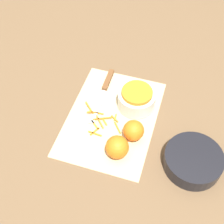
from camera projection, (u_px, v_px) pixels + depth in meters
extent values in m
plane|color=brown|center=(112.00, 118.00, 1.17)|extent=(4.00, 4.00, 0.00)
cube|color=#CCB284|center=(112.00, 117.00, 1.17)|extent=(0.45, 0.32, 0.01)
cylinder|color=silver|center=(136.00, 99.00, 1.18)|extent=(0.14, 0.14, 0.06)
cylinder|color=orange|center=(137.00, 93.00, 1.15)|extent=(0.12, 0.12, 0.02)
cylinder|color=black|center=(193.00, 161.00, 1.03)|extent=(0.19, 0.19, 0.06)
cube|color=brown|center=(108.00, 80.00, 1.27)|extent=(0.11, 0.02, 0.02)
cube|color=#B2B2B7|center=(98.00, 106.00, 1.20)|extent=(0.17, 0.02, 0.00)
sphere|color=orange|center=(117.00, 147.00, 1.04)|extent=(0.08, 0.08, 0.08)
sphere|color=orange|center=(134.00, 130.00, 1.08)|extent=(0.07, 0.07, 0.07)
cube|color=orange|center=(118.00, 128.00, 1.14)|extent=(0.04, 0.04, 0.00)
cube|color=orange|center=(95.00, 134.00, 1.12)|extent=(0.01, 0.05, 0.00)
cube|color=orange|center=(102.00, 118.00, 1.16)|extent=(0.03, 0.07, 0.00)
cube|color=orange|center=(115.00, 119.00, 1.16)|extent=(0.03, 0.03, 0.00)
cube|color=orange|center=(115.00, 117.00, 1.17)|extent=(0.03, 0.01, 0.00)
cube|color=orange|center=(100.00, 122.00, 1.15)|extent=(0.05, 0.05, 0.00)
cube|color=orange|center=(105.00, 122.00, 1.15)|extent=(0.03, 0.03, 0.00)
cube|color=orange|center=(89.00, 108.00, 1.19)|extent=(0.05, 0.05, 0.00)
cube|color=orange|center=(92.00, 112.00, 1.17)|extent=(0.02, 0.04, 0.00)
cube|color=orange|center=(96.00, 112.00, 1.18)|extent=(0.01, 0.06, 0.00)
cube|color=orange|center=(95.00, 125.00, 1.14)|extent=(0.03, 0.04, 0.00)
cube|color=orange|center=(95.00, 131.00, 1.13)|extent=(0.04, 0.02, 0.00)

